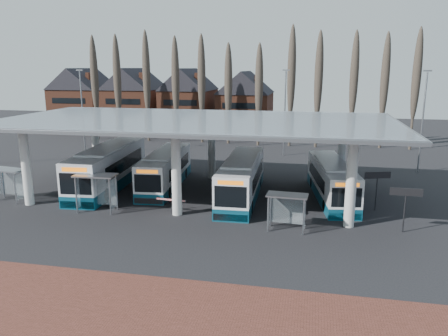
% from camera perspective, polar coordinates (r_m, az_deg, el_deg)
% --- Properties ---
extents(ground, '(140.00, 140.00, 0.00)m').
position_cam_1_polar(ground, '(29.79, -7.58, -7.57)').
color(ground, black).
rests_on(ground, ground).
extents(brick_strip, '(70.00, 10.00, 0.03)m').
position_cam_1_polar(brick_strip, '(20.01, -19.50, -19.13)').
color(brick_strip, brown).
rests_on(brick_strip, ground).
extents(station_canopy, '(32.00, 16.00, 6.34)m').
position_cam_1_polar(station_canopy, '(35.86, -3.67, 5.40)').
color(station_canopy, silver).
rests_on(station_canopy, ground).
extents(poplar_row, '(45.10, 1.10, 14.50)m').
position_cam_1_polar(poplar_row, '(60.05, 2.68, 11.43)').
color(poplar_row, '#473D33').
rests_on(poplar_row, ground).
extents(townhouse_row, '(36.80, 10.30, 12.25)m').
position_cam_1_polar(townhouse_row, '(74.78, -8.16, 9.45)').
color(townhouse_row, brown).
rests_on(townhouse_row, ground).
extents(lamp_post_a, '(0.80, 0.16, 10.17)m').
position_cam_1_polar(lamp_post_a, '(55.74, -18.01, 7.15)').
color(lamp_post_a, slate).
rests_on(lamp_post_a, ground).
extents(lamp_post_b, '(0.80, 0.16, 10.17)m').
position_cam_1_polar(lamp_post_b, '(52.64, 7.94, 7.35)').
color(lamp_post_b, slate).
rests_on(lamp_post_b, ground).
extents(lamp_post_c, '(0.80, 0.16, 10.17)m').
position_cam_1_polar(lamp_post_c, '(47.76, 24.52, 5.74)').
color(lamp_post_c, slate).
rests_on(lamp_post_c, ground).
extents(bus_0, '(3.94, 13.27, 3.63)m').
position_cam_1_polar(bus_0, '(40.02, -14.83, 0.01)').
color(bus_0, white).
rests_on(bus_0, ground).
extents(bus_1, '(3.42, 11.44, 3.13)m').
position_cam_1_polar(bus_1, '(39.34, -7.63, -0.24)').
color(bus_1, white).
rests_on(bus_1, ground).
extents(bus_2, '(2.96, 12.02, 3.32)m').
position_cam_1_polar(bus_2, '(35.49, 2.34, -1.44)').
color(bus_2, white).
rests_on(bus_2, ground).
extents(bus_3, '(3.95, 11.22, 3.05)m').
position_cam_1_polar(bus_3, '(36.46, 13.85, -1.63)').
color(bus_3, white).
rests_on(bus_3, ground).
extents(shelter_0, '(2.97, 1.80, 2.60)m').
position_cam_1_polar(shelter_0, '(38.65, -26.23, -1.10)').
color(shelter_0, gray).
rests_on(shelter_0, ground).
extents(shelter_1, '(3.09, 1.65, 2.80)m').
position_cam_1_polar(shelter_1, '(33.42, -16.27, -2.04)').
color(shelter_1, gray).
rests_on(shelter_1, ground).
extents(shelter_2, '(2.70, 1.47, 2.44)m').
position_cam_1_polar(shelter_2, '(28.71, 8.26, -4.65)').
color(shelter_2, gray).
rests_on(shelter_2, ground).
extents(info_sign_0, '(1.99, 0.14, 2.95)m').
position_cam_1_polar(info_sign_0, '(30.09, 22.68, -3.32)').
color(info_sign_0, black).
rests_on(info_sign_0, ground).
extents(info_sign_1, '(1.91, 0.72, 2.94)m').
position_cam_1_polar(info_sign_1, '(34.04, 19.41, -1.25)').
color(info_sign_1, black).
rests_on(info_sign_1, ground).
extents(barrier, '(2.25, 0.71, 1.13)m').
position_cam_1_polar(barrier, '(32.34, -6.87, -4.25)').
color(barrier, black).
rests_on(barrier, ground).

